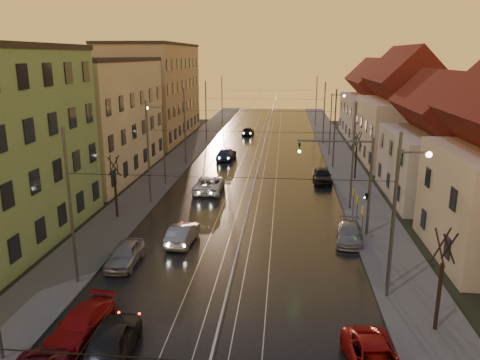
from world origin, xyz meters
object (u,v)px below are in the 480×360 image
(street_lamp_1, at_px, (400,206))
(driving_car_0, at_px, (112,340))
(traffic_light_mast, at_px, (356,174))
(driving_car_3, at_px, (226,154))
(parked_right_1, at_px, (349,233))
(driving_car_1, at_px, (183,234))
(parked_left_3, at_px, (125,254))
(street_lamp_3, at_px, (333,118))
(driving_car_2, at_px, (209,184))
(parked_right_2, at_px, (322,175))
(driving_car_4, at_px, (248,131))
(parked_left_2, at_px, (82,324))
(street_lamp_2, at_px, (160,137))

(street_lamp_1, relative_size, driving_car_0, 1.73)
(traffic_light_mast, relative_size, driving_car_3, 1.47)
(street_lamp_1, height_order, parked_right_1, street_lamp_1)
(driving_car_1, relative_size, parked_left_3, 1.04)
(street_lamp_3, relative_size, driving_car_1, 1.89)
(traffic_light_mast, distance_m, driving_car_1, 12.77)
(driving_car_3, bearing_deg, street_lamp_3, -161.97)
(driving_car_2, xyz_separation_m, parked_right_2, (10.97, 4.37, 0.00))
(street_lamp_1, bearing_deg, parked_right_2, 95.56)
(street_lamp_1, xyz_separation_m, parked_left_3, (-15.85, 1.77, -4.19))
(street_lamp_1, distance_m, driving_car_2, 22.79)
(street_lamp_1, bearing_deg, driving_car_4, 103.30)
(traffic_light_mast, bearing_deg, driving_car_2, 139.92)
(traffic_light_mast, relative_size, parked_left_3, 1.77)
(parked_right_2, bearing_deg, parked_left_2, -114.70)
(driving_car_0, height_order, parked_left_3, driving_car_0)
(driving_car_3, distance_m, parked_left_3, 30.88)
(driving_car_2, xyz_separation_m, driving_car_4, (1.14, 32.72, -0.06))
(parked_right_2, bearing_deg, street_lamp_3, 80.87)
(street_lamp_3, bearing_deg, street_lamp_2, -138.69)
(street_lamp_3, distance_m, parked_left_3, 37.95)
(driving_car_0, distance_m, driving_car_1, 12.71)
(traffic_light_mast, distance_m, driving_car_2, 16.21)
(driving_car_1, bearing_deg, parked_left_2, 82.84)
(street_lamp_1, xyz_separation_m, street_lamp_3, (0.00, 36.00, 0.00))
(driving_car_0, relative_size, driving_car_3, 0.94)
(street_lamp_3, relative_size, driving_car_2, 1.47)
(street_lamp_1, bearing_deg, street_lamp_2, 132.32)
(parked_right_1, bearing_deg, street_lamp_1, -70.32)
(street_lamp_3, xyz_separation_m, traffic_light_mast, (-1.11, -28.00, -0.29))
(traffic_light_mast, relative_size, parked_left_2, 1.66)
(driving_car_4, height_order, parked_left_2, driving_car_4)
(driving_car_0, bearing_deg, driving_car_2, -95.19)
(driving_car_2, bearing_deg, driving_car_3, -89.40)
(street_lamp_2, xyz_separation_m, parked_right_1, (16.70, -13.17, -4.28))
(street_lamp_2, xyz_separation_m, parked_left_3, (2.36, -18.23, -4.19))
(street_lamp_3, bearing_deg, traffic_light_mast, -92.27)
(traffic_light_mast, xyz_separation_m, parked_right_2, (-1.08, 14.51, -3.84))
(street_lamp_2, relative_size, parked_right_2, 1.79)
(street_lamp_3, height_order, parked_left_2, street_lamp_3)
(parked_right_2, bearing_deg, parked_left_3, -123.27)
(traffic_light_mast, bearing_deg, driving_car_1, -167.96)
(traffic_light_mast, bearing_deg, street_lamp_2, 144.93)
(street_lamp_3, distance_m, parked_right_1, 29.52)
(street_lamp_1, height_order, street_lamp_3, same)
(driving_car_0, distance_m, parked_left_3, 9.36)
(driving_car_0, relative_size, driving_car_2, 0.85)
(parked_right_1, distance_m, parked_right_2, 15.70)
(driving_car_1, relative_size, driving_car_4, 1.04)
(street_lamp_2, distance_m, parked_left_2, 26.39)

